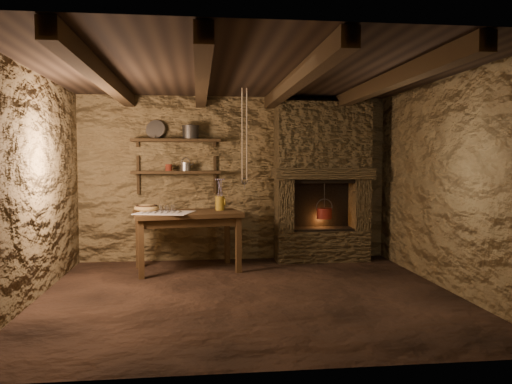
{
  "coord_description": "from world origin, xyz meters",
  "views": [
    {
      "loc": [
        -0.54,
        -5.34,
        1.46
      ],
      "look_at": [
        0.18,
        0.9,
        1.07
      ],
      "focal_mm": 35.0,
      "sensor_mm": 36.0,
      "label": 1
    }
  ],
  "objects": [
    {
      "name": "tin_pan",
      "position": [
        -1.14,
        1.94,
        1.91
      ],
      "size": [
        0.3,
        0.18,
        0.27
      ],
      "primitive_type": "cylinder",
      "rotation": [
        1.26,
        0.0,
        -0.23
      ],
      "color": "#999994",
      "rests_on": "shelf_upper"
    },
    {
      "name": "red_pot",
      "position": [
        1.28,
        1.72,
        0.71
      ],
      "size": [
        0.26,
        0.26,
        0.54
      ],
      "rotation": [
        0.0,
        0.0,
        0.2
      ],
      "color": "maroon",
      "rests_on": "hearth"
    },
    {
      "name": "beam_far_right",
      "position": [
        1.5,
        0.0,
        2.31
      ],
      "size": [
        0.14,
        3.95,
        0.16
      ],
      "primitive_type": "cube",
      "color": "black",
      "rests_on": "ceiling"
    },
    {
      "name": "drinking_glasses",
      "position": [
        -0.96,
        1.31,
        0.84
      ],
      "size": [
        0.22,
        0.07,
        0.09
      ],
      "primitive_type": null,
      "color": "silver",
      "rests_on": "linen_cloth"
    },
    {
      "name": "pewter_cutlery_row",
      "position": [
        -0.98,
        1.16,
        0.8
      ],
      "size": [
        0.61,
        0.37,
        0.01
      ],
      "primitive_type": null,
      "rotation": [
        0.0,
        0.0,
        -0.27
      ],
      "color": "#9C998E",
      "rests_on": "linen_cloth"
    },
    {
      "name": "beam_mid_left",
      "position": [
        -0.5,
        0.0,
        2.31
      ],
      "size": [
        0.14,
        3.95,
        0.16
      ],
      "primitive_type": "cube",
      "color": "black",
      "rests_on": "ceiling"
    },
    {
      "name": "iron_stockpot",
      "position": [
        -0.65,
        1.84,
        1.86
      ],
      "size": [
        0.29,
        0.29,
        0.17
      ],
      "primitive_type": "cylinder",
      "rotation": [
        0.0,
        0.0,
        0.31
      ],
      "color": "#2B2926",
      "rests_on": "shelf_upper"
    },
    {
      "name": "back_wall",
      "position": [
        0.0,
        2.0,
        1.2
      ],
      "size": [
        4.5,
        0.04,
        2.4
      ],
      "primitive_type": "cube",
      "color": "brown",
      "rests_on": "floor"
    },
    {
      "name": "beam_far_left",
      "position": [
        -1.5,
        0.0,
        2.31
      ],
      "size": [
        0.14,
        3.95,
        0.16
      ],
      "primitive_type": "cube",
      "color": "black",
      "rests_on": "ceiling"
    },
    {
      "name": "hanging_ropes",
      "position": [
        0.05,
        1.05,
        1.8
      ],
      "size": [
        0.08,
        0.08,
        1.2
      ],
      "primitive_type": null,
      "color": "tan",
      "rests_on": "ceiling"
    },
    {
      "name": "work_table",
      "position": [
        -0.69,
        1.31,
        0.42
      ],
      "size": [
        1.49,
        1.01,
        0.79
      ],
      "rotation": [
        0.0,
        0.0,
        0.17
      ],
      "color": "#352312",
      "rests_on": "floor"
    },
    {
      "name": "right_wall",
      "position": [
        2.25,
        0.0,
        1.2
      ],
      "size": [
        0.04,
        4.0,
        2.4
      ],
      "primitive_type": "cube",
      "color": "brown",
      "rests_on": "floor"
    },
    {
      "name": "stoneware_jug",
      "position": [
        -0.25,
        1.45,
        0.98
      ],
      "size": [
        0.15,
        0.15,
        0.44
      ],
      "rotation": [
        0.0,
        0.0,
        -0.24
      ],
      "color": "olive",
      "rests_on": "work_table"
    },
    {
      "name": "left_wall",
      "position": [
        -2.25,
        0.0,
        1.2
      ],
      "size": [
        0.04,
        4.0,
        2.4
      ],
      "primitive_type": "cube",
      "color": "brown",
      "rests_on": "floor"
    },
    {
      "name": "wooden_bowl",
      "position": [
        -1.23,
        1.44,
        0.83
      ],
      "size": [
        0.43,
        0.43,
        0.12
      ],
      "primitive_type": "ellipsoid",
      "rotation": [
        0.0,
        0.0,
        0.37
      ],
      "color": "#A48147",
      "rests_on": "work_table"
    },
    {
      "name": "shelf_lower",
      "position": [
        -0.85,
        1.84,
        1.3
      ],
      "size": [
        1.25,
        0.3,
        0.04
      ],
      "primitive_type": "cube",
      "color": "black",
      "rests_on": "back_wall"
    },
    {
      "name": "floor",
      "position": [
        0.0,
        0.0,
        0.0
      ],
      "size": [
        4.5,
        4.5,
        0.0
      ],
      "primitive_type": "plane",
      "color": "black",
      "rests_on": "ground"
    },
    {
      "name": "hearth",
      "position": [
        1.25,
        1.77,
        1.23
      ],
      "size": [
        1.43,
        0.51,
        2.3
      ],
      "color": "#352A1A",
      "rests_on": "floor"
    },
    {
      "name": "front_wall",
      "position": [
        0.0,
        -2.0,
        1.2
      ],
      "size": [
        4.5,
        0.04,
        2.4
      ],
      "primitive_type": "cube",
      "color": "brown",
      "rests_on": "floor"
    },
    {
      "name": "rusty_tin",
      "position": [
        -0.96,
        1.84,
        1.37
      ],
      "size": [
        0.1,
        0.1,
        0.09
      ],
      "primitive_type": "cylinder",
      "rotation": [
        0.0,
        0.0,
        -0.09
      ],
      "color": "#4E180F",
      "rests_on": "shelf_lower"
    },
    {
      "name": "ceiling",
      "position": [
        0.0,
        0.0,
        2.4
      ],
      "size": [
        4.5,
        4.0,
        0.04
      ],
      "primitive_type": "cube",
      "color": "black",
      "rests_on": "back_wall"
    },
    {
      "name": "shelf_upper",
      "position": [
        -0.85,
        1.84,
        1.75
      ],
      "size": [
        1.25,
        0.3,
        0.04
      ],
      "primitive_type": "cube",
      "color": "black",
      "rests_on": "back_wall"
    },
    {
      "name": "linen_cloth",
      "position": [
        -0.98,
        1.18,
        0.79
      ],
      "size": [
        0.81,
        0.72,
        0.01
      ],
      "primitive_type": "cube",
      "rotation": [
        0.0,
        0.0,
        -0.27
      ],
      "color": "silver",
      "rests_on": "work_table"
    },
    {
      "name": "small_kettle",
      "position": [
        -0.72,
        1.84,
        1.38
      ],
      "size": [
        0.2,
        0.18,
        0.19
      ],
      "primitive_type": null,
      "rotation": [
        0.0,
        0.0,
        0.29
      ],
      "color": "#999994",
      "rests_on": "shelf_lower"
    },
    {
      "name": "beam_mid_right",
      "position": [
        0.5,
        0.0,
        2.31
      ],
      "size": [
        0.14,
        3.95,
        0.16
      ],
      "primitive_type": "cube",
      "color": "black",
      "rests_on": "ceiling"
    }
  ]
}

